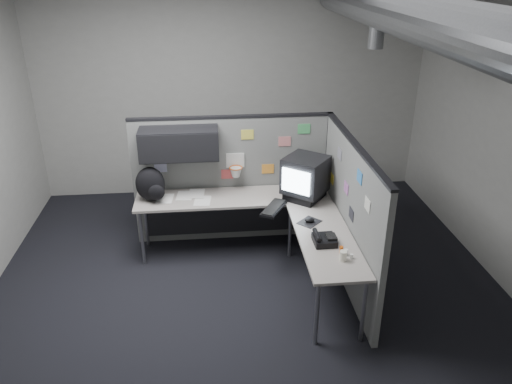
{
  "coord_description": "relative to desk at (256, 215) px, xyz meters",
  "views": [
    {
      "loc": [
        -0.36,
        -4.36,
        3.3
      ],
      "look_at": [
        0.11,
        0.35,
        1.07
      ],
      "focal_mm": 35.0,
      "sensor_mm": 36.0,
      "label": 1
    }
  ],
  "objects": [
    {
      "name": "desk",
      "position": [
        0.0,
        0.0,
        0.0
      ],
      "size": [
        2.31,
        2.11,
        0.73
      ],
      "color": "#9F9790",
      "rests_on": "ground"
    },
    {
      "name": "bottles",
      "position": [
        0.73,
        -1.13,
        0.15
      ],
      "size": [
        0.12,
        0.14,
        0.07
      ],
      "rotation": [
        0.0,
        0.0,
        0.16
      ],
      "color": "silver",
      "rests_on": "desk"
    },
    {
      "name": "phone",
      "position": [
        0.59,
        -0.88,
        0.16
      ],
      "size": [
        0.23,
        0.24,
        0.11
      ],
      "rotation": [
        0.0,
        0.0,
        -0.16
      ],
      "color": "black",
      "rests_on": "desk"
    },
    {
      "name": "partition_right",
      "position": [
        0.95,
        -0.49,
        0.21
      ],
      "size": [
        0.07,
        2.23,
        1.63
      ],
      "color": "slate",
      "rests_on": "ground"
    },
    {
      "name": "room",
      "position": [
        0.41,
        -0.7,
        1.48
      ],
      "size": [
        5.62,
        5.62,
        3.22
      ],
      "color": "black",
      "rests_on": "ground"
    },
    {
      "name": "monitor",
      "position": [
        0.59,
        0.16,
        0.38
      ],
      "size": [
        0.62,
        0.62,
        0.51
      ],
      "rotation": [
        0.0,
        0.0,
        0.12
      ],
      "color": "black",
      "rests_on": "desk"
    },
    {
      "name": "backpack",
      "position": [
        -1.19,
        0.27,
        0.32
      ],
      "size": [
        0.38,
        0.35,
        0.41
      ],
      "rotation": [
        0.0,
        0.0,
        0.23
      ],
      "color": "black",
      "rests_on": "desk"
    },
    {
      "name": "partition_back",
      "position": [
        -0.4,
        0.53,
        0.38
      ],
      "size": [
        2.44,
        0.42,
        1.63
      ],
      "color": "slate",
      "rests_on": "ground"
    },
    {
      "name": "cup",
      "position": [
        0.7,
        -1.21,
        0.17
      ],
      "size": [
        0.09,
        0.09,
        0.1
      ],
      "primitive_type": "cylinder",
      "rotation": [
        0.0,
        0.0,
        -0.36
      ],
      "color": "white",
      "rests_on": "desk"
    },
    {
      "name": "mouse",
      "position": [
        0.53,
        -0.44,
        0.13
      ],
      "size": [
        0.29,
        0.29,
        0.05
      ],
      "rotation": [
        0.0,
        0.0,
        -0.02
      ],
      "color": "black",
      "rests_on": "desk"
    },
    {
      "name": "papers",
      "position": [
        -0.79,
        0.31,
        0.12
      ],
      "size": [
        0.65,
        0.47,
        0.01
      ],
      "rotation": [
        0.0,
        0.0,
        -0.1
      ],
      "color": "white",
      "rests_on": "desk"
    },
    {
      "name": "keyboard",
      "position": [
        0.19,
        -0.11,
        0.14
      ],
      "size": [
        0.36,
        0.48,
        0.04
      ],
      "rotation": [
        0.0,
        0.0,
        0.28
      ],
      "color": "black",
      "rests_on": "desk"
    }
  ]
}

